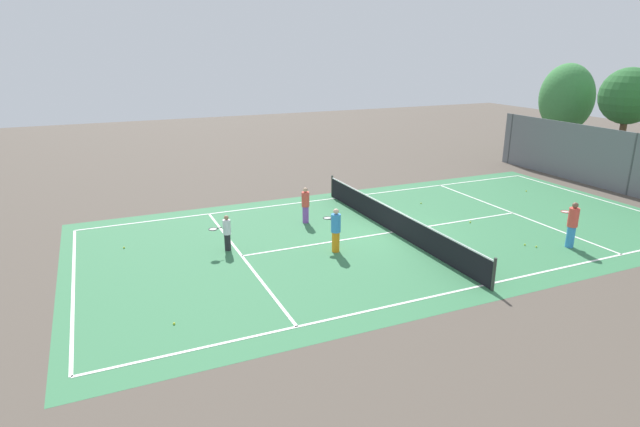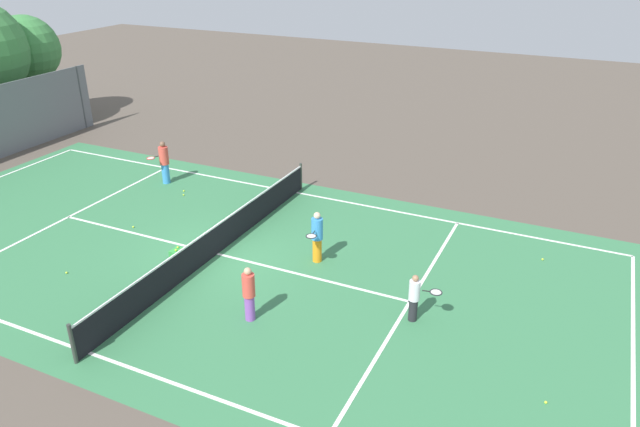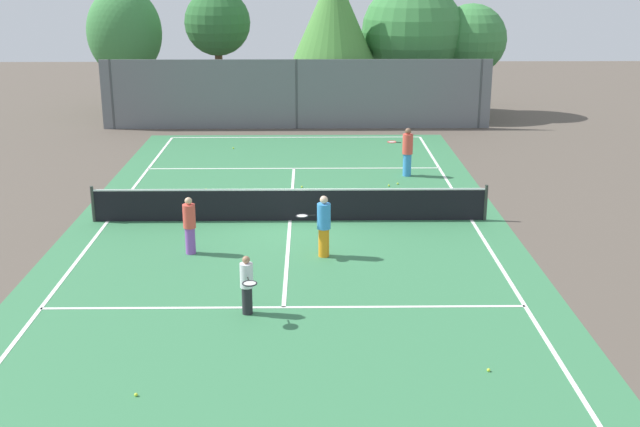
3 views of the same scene
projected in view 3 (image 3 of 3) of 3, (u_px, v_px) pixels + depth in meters
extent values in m
plane|color=brown|center=(290.00, 221.00, 24.45)|extent=(80.00, 80.00, 0.00)
cube|color=#387A4C|center=(290.00, 221.00, 24.45)|extent=(13.00, 25.00, 0.00)
cube|color=white|center=(108.00, 221.00, 24.39)|extent=(0.10, 24.00, 0.01)
cube|color=white|center=(471.00, 220.00, 24.52)|extent=(0.10, 24.00, 0.01)
cube|color=white|center=(296.00, 137.00, 35.90)|extent=(11.00, 0.10, 0.01)
cube|color=white|center=(284.00, 307.00, 18.35)|extent=(11.00, 0.10, 0.01)
cube|color=white|center=(294.00, 168.00, 30.56)|extent=(11.00, 0.10, 0.01)
cube|color=white|center=(290.00, 220.00, 24.45)|extent=(0.10, 12.80, 0.01)
cylinder|color=#333833|center=(93.00, 204.00, 24.22)|extent=(0.10, 0.10, 1.10)
cylinder|color=#333833|center=(486.00, 203.00, 24.36)|extent=(0.10, 0.10, 1.10)
cube|color=black|center=(290.00, 206.00, 24.31)|extent=(11.80, 0.03, 0.95)
cube|color=white|center=(290.00, 190.00, 24.16)|extent=(11.80, 0.04, 0.05)
cube|color=slate|center=(297.00, 94.00, 37.33)|extent=(18.00, 0.06, 3.20)
cylinder|color=#3F4447|center=(112.00, 95.00, 37.23)|extent=(0.12, 0.12, 3.20)
cylinder|color=#3F4447|center=(297.00, 94.00, 37.33)|extent=(0.12, 0.12, 3.20)
cylinder|color=#3F4447|center=(480.00, 94.00, 37.43)|extent=(0.12, 0.12, 3.20)
cylinder|color=brown|center=(128.00, 89.00, 41.97)|extent=(0.32, 0.32, 2.30)
ellipsoid|color=#3D8442|center=(124.00, 32.00, 41.11)|extent=(3.80, 3.15, 4.56)
cylinder|color=brown|center=(333.00, 89.00, 39.36)|extent=(0.35, 0.35, 3.01)
cone|color=#4C8E3D|center=(333.00, 12.00, 38.27)|extent=(3.85, 3.85, 4.28)
cylinder|color=brown|center=(469.00, 90.00, 40.90)|extent=(0.30, 0.30, 2.46)
sphere|color=#3D8442|center=(471.00, 39.00, 40.14)|extent=(3.48, 3.48, 3.48)
cylinder|color=brown|center=(410.00, 93.00, 40.86)|extent=(0.44, 0.44, 2.25)
sphere|color=#3D8442|center=(412.00, 32.00, 39.96)|extent=(5.00, 5.00, 5.00)
cylinder|color=brown|center=(220.00, 80.00, 41.46)|extent=(0.39, 0.39, 3.29)
sphere|color=#2D6B33|center=(217.00, 22.00, 40.60)|extent=(3.31, 3.31, 3.31)
cylinder|color=#388CD8|center=(407.00, 165.00, 29.41)|extent=(0.30, 0.30, 0.82)
cylinder|color=#E54C3F|center=(408.00, 144.00, 29.18)|extent=(0.38, 0.38, 0.72)
sphere|color=brown|center=(408.00, 131.00, 29.04)|extent=(0.22, 0.22, 0.22)
cylinder|color=black|center=(399.00, 142.00, 29.27)|extent=(0.20, 0.09, 0.03)
torus|color=red|center=(392.00, 142.00, 29.35)|extent=(0.42, 0.42, 0.03)
cylinder|color=silver|center=(392.00, 142.00, 29.35)|extent=(0.35, 0.35, 0.00)
cylinder|color=purple|center=(190.00, 241.00, 21.62)|extent=(0.27, 0.27, 0.73)
cylinder|color=#E54C3F|center=(189.00, 216.00, 21.42)|extent=(0.34, 0.34, 0.64)
sphere|color=tan|center=(188.00, 201.00, 21.29)|extent=(0.20, 0.20, 0.20)
cylinder|color=#232328|center=(247.00, 300.00, 17.95)|extent=(0.23, 0.23, 0.64)
cylinder|color=silver|center=(246.00, 275.00, 17.77)|extent=(0.29, 0.29, 0.56)
sphere|color=#A37556|center=(246.00, 260.00, 17.66)|extent=(0.17, 0.17, 0.17)
cylinder|color=black|center=(248.00, 279.00, 17.49)|extent=(0.07, 0.20, 0.03)
torus|color=black|center=(250.00, 283.00, 17.25)|extent=(0.39, 0.39, 0.03)
cylinder|color=silver|center=(250.00, 283.00, 17.25)|extent=(0.33, 0.33, 0.00)
cylinder|color=orange|center=(324.00, 242.00, 21.42)|extent=(0.29, 0.29, 0.78)
cylinder|color=#388CD8|center=(324.00, 216.00, 21.20)|extent=(0.36, 0.36, 0.68)
sphere|color=beige|center=(324.00, 200.00, 21.06)|extent=(0.21, 0.21, 0.21)
cylinder|color=black|center=(311.00, 215.00, 21.14)|extent=(0.20, 0.06, 0.03)
torus|color=black|center=(302.00, 216.00, 21.10)|extent=(0.37, 0.37, 0.03)
cylinder|color=silver|center=(302.00, 216.00, 21.10)|extent=(0.31, 0.31, 0.00)
cube|color=green|center=(264.00, 207.00, 25.22)|extent=(0.43, 0.38, 0.36)
sphere|color=#CCE533|center=(261.00, 200.00, 25.15)|extent=(0.07, 0.07, 0.07)
sphere|color=#CCE533|center=(266.00, 200.00, 25.21)|extent=(0.07, 0.07, 0.07)
sphere|color=#CCE533|center=(136.00, 395.00, 14.61)|extent=(0.07, 0.07, 0.07)
sphere|color=#CCE533|center=(302.00, 187.00, 27.98)|extent=(0.07, 0.07, 0.07)
sphere|color=#CCE533|center=(206.00, 189.00, 27.65)|extent=(0.07, 0.07, 0.07)
sphere|color=#CCE533|center=(489.00, 370.00, 15.49)|extent=(0.07, 0.07, 0.07)
sphere|color=#CCE533|center=(257.00, 219.00, 24.47)|extent=(0.07, 0.07, 0.07)
sphere|color=#CCE533|center=(233.00, 148.00, 33.73)|extent=(0.07, 0.07, 0.07)
sphere|color=#CCE533|center=(389.00, 185.00, 28.15)|extent=(0.07, 0.07, 0.07)
sphere|color=#CCE533|center=(398.00, 184.00, 28.38)|extent=(0.07, 0.07, 0.07)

